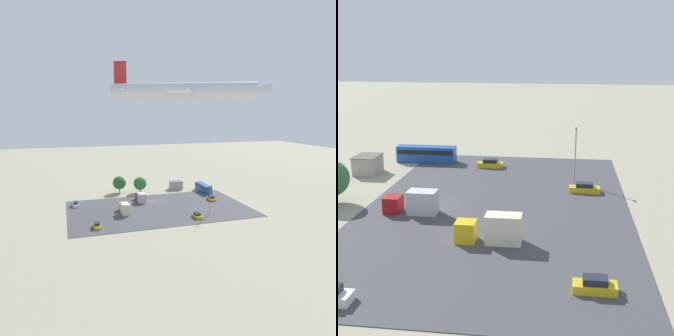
{
  "view_description": "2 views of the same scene",
  "coord_description": "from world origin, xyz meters",
  "views": [
    {
      "loc": [
        29.48,
        110.39,
        31.8
      ],
      "look_at": [
        2.98,
        28.16,
        16.98
      ],
      "focal_mm": 35.0,
      "sensor_mm": 36.0,
      "label": 1
    },
    {
      "loc": [
        61.18,
        18.56,
        22.51
      ],
      "look_at": [
        1.53,
        10.89,
        6.21
      ],
      "focal_mm": 50.0,
      "sensor_mm": 36.0,
      "label": 2
    }
  ],
  "objects": [
    {
      "name": "tree_near_shed",
      "position": [
        0.99,
        -14.37,
        3.66
      ],
      "size": [
        5.22,
        5.22,
        6.28
      ],
      "color": "brown",
      "rests_on": "ground"
    },
    {
      "name": "parked_car_2",
      "position": [
        -21.12,
        5.08,
        0.72
      ],
      "size": [
        1.9,
        4.65,
        1.55
      ],
      "rotation": [
        0.0,
        0.0,
        3.14
      ],
      "color": "gold",
      "rests_on": "ground"
    },
    {
      "name": "parked_car_0",
      "position": [
        -8.39,
        21.79,
        0.69
      ],
      "size": [
        1.83,
        4.65,
        1.48
      ],
      "color": "gold",
      "rests_on": "ground"
    },
    {
      "name": "parking_lot_surface",
      "position": [
        0.0,
        9.45,
        0.04
      ],
      "size": [
        59.04,
        36.5,
        0.08
      ],
      "color": "#424247",
      "rests_on": "ground"
    },
    {
      "name": "parked_truck_0",
      "position": [
        3.77,
        -1.27,
        1.54
      ],
      "size": [
        2.45,
        7.22,
        3.19
      ],
      "rotation": [
        0.0,
        0.0,
        3.14
      ],
      "color": "maroon",
      "rests_on": "ground"
    },
    {
      "name": "airplane",
      "position": [
        4.95,
        47.35,
        36.01
      ],
      "size": [
        30.36,
        25.47,
        7.66
      ],
      "rotation": [
        0.0,
        0.0,
        1.12
      ],
      "color": "silver"
    },
    {
      "name": "light_pole_lot_centre",
      "position": [
        -13.33,
        20.33,
        5.09
      ],
      "size": [
        0.9,
        0.28,
        9.15
      ],
      "color": "gray",
      "rests_on": "ground"
    },
    {
      "name": "tree_apron_mid",
      "position": [
        8.89,
        -16.81,
        3.95
      ],
      "size": [
        5.23,
        5.23,
        6.57
      ],
      "color": "brown",
      "rests_on": "ground"
    },
    {
      "name": "ground_plane",
      "position": [
        0.0,
        0.0,
        0.0
      ],
      "size": [
        400.0,
        400.0,
        0.0
      ],
      "primitive_type": "plane",
      "color": "gray"
    },
    {
      "name": "bus",
      "position": [
        -23.56,
        -7.73,
        1.73
      ],
      "size": [
        2.6,
        11.23,
        3.06
      ],
      "color": "#1E4C9E",
      "rests_on": "ground"
    },
    {
      "name": "parked_truck_1",
      "position": [
        11.88,
        10.7,
        1.66
      ],
      "size": [
        2.31,
        7.68,
        3.46
      ],
      "rotation": [
        0.0,
        0.0,
        3.14
      ],
      "color": "gold",
      "rests_on": "ground"
    },
    {
      "name": "parked_car_3",
      "position": [
        21.63,
        21.77,
        0.71
      ],
      "size": [
        1.78,
        4.1,
        1.52
      ],
      "rotation": [
        0.0,
        0.0,
        3.14
      ],
      "color": "gold",
      "rests_on": "ground"
    },
    {
      "name": "parked_car_1",
      "position": [
        26.38,
        -2.1,
        0.72
      ],
      "size": [
        1.96,
        4.74,
        1.54
      ],
      "rotation": [
        0.0,
        0.0,
        3.14
      ],
      "color": "silver",
      "rests_on": "ground"
    },
    {
      "name": "shed_building",
      "position": [
        -14.62,
        -15.74,
        1.61
      ],
      "size": [
        5.12,
        4.14,
        3.22
      ],
      "color": "#9E998E",
      "rests_on": "ground"
    }
  ]
}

